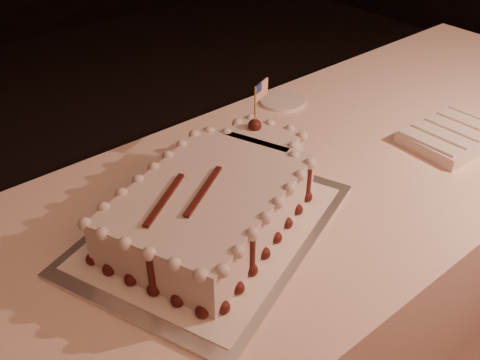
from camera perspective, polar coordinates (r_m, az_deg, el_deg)
banquet_table at (r=1.54m, az=5.89°, el=-11.05°), size 2.40×0.80×0.75m
cake_board at (r=1.13m, az=-3.14°, el=-5.08°), size 0.67×0.59×0.01m
doily at (r=1.12m, az=-3.15°, el=-4.89°), size 0.60×0.53×0.00m
sheet_cake at (r=1.11m, az=-2.44°, el=-2.01°), size 0.55×0.41×0.21m
napkin_stack at (r=1.51m, az=21.58°, el=4.38°), size 0.25×0.19×0.04m
side_plate at (r=1.61m, az=4.54°, el=8.43°), size 0.14×0.14×0.01m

